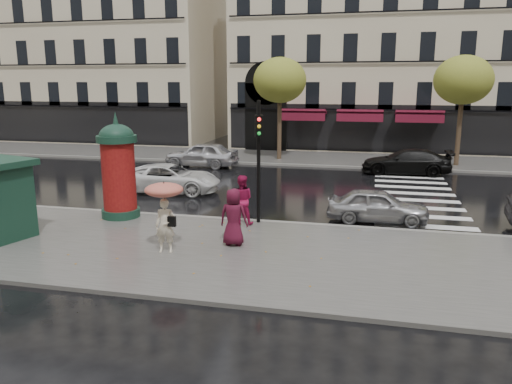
% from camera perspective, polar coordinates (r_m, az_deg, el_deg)
% --- Properties ---
extents(ground, '(160.00, 160.00, 0.00)m').
position_cam_1_polar(ground, '(15.53, -2.49, -6.58)').
color(ground, black).
rests_on(ground, ground).
extents(near_sidewalk, '(90.00, 7.00, 0.12)m').
position_cam_1_polar(near_sidewalk, '(15.06, -3.01, -6.97)').
color(near_sidewalk, '#474744').
rests_on(near_sidewalk, ground).
extents(far_sidewalk, '(90.00, 6.00, 0.12)m').
position_cam_1_polar(far_sidewalk, '(33.74, 6.32, 3.83)').
color(far_sidewalk, '#474744').
rests_on(far_sidewalk, ground).
extents(near_kerb, '(90.00, 0.25, 0.14)m').
position_cam_1_polar(near_kerb, '(18.28, 0.07, -3.40)').
color(near_kerb, slate).
rests_on(near_kerb, ground).
extents(far_kerb, '(90.00, 0.25, 0.14)m').
position_cam_1_polar(far_kerb, '(30.79, 5.62, 3.04)').
color(far_kerb, slate).
rests_on(far_kerb, ground).
extents(zebra_crossing, '(3.60, 11.75, 0.01)m').
position_cam_1_polar(zebra_crossing, '(24.33, 17.66, -0.15)').
color(zebra_crossing, silver).
rests_on(zebra_crossing, ground).
extents(bldg_far_corner, '(26.00, 14.00, 22.90)m').
position_cam_1_polar(bldg_far_corner, '(44.61, 16.74, 19.98)').
color(bldg_far_corner, '#B7A88C').
rests_on(bldg_far_corner, ground).
extents(bldg_far_left, '(24.00, 14.00, 22.90)m').
position_cam_1_polar(bldg_far_left, '(51.61, -18.09, 18.80)').
color(bldg_far_left, '#B7A88C').
rests_on(bldg_far_left, ground).
extents(tree_far_left, '(3.40, 3.40, 6.64)m').
position_cam_1_polar(tree_far_left, '(32.68, 2.75, 12.60)').
color(tree_far_left, '#38281C').
rests_on(tree_far_left, ground).
extents(tree_far_right, '(3.40, 3.40, 6.64)m').
position_cam_1_polar(tree_far_right, '(32.50, 22.60, 11.69)').
color(tree_far_right, '#38281C').
rests_on(tree_far_right, ground).
extents(woman_umbrella, '(1.12, 1.12, 2.16)m').
position_cam_1_polar(woman_umbrella, '(14.79, -10.40, -1.52)').
color(woman_umbrella, beige).
rests_on(woman_umbrella, near_sidewalk).
extents(woman_red, '(0.98, 0.84, 1.77)m').
position_cam_1_polar(woman_red, '(17.58, -1.69, -0.90)').
color(woman_red, '#A01343').
rests_on(woman_red, near_sidewalk).
extents(man_burgundy, '(0.87, 0.57, 1.78)m').
position_cam_1_polar(man_burgundy, '(15.34, -2.59, -2.87)').
color(man_burgundy, '#4C0F23').
rests_on(man_burgundy, near_sidewalk).
extents(morris_column, '(1.45, 1.45, 3.91)m').
position_cam_1_polar(morris_column, '(19.07, -15.46, 2.73)').
color(morris_column, '#143326').
rests_on(morris_column, near_sidewalk).
extents(traffic_light, '(0.31, 0.43, 4.33)m').
position_cam_1_polar(traffic_light, '(17.44, 0.31, 4.82)').
color(traffic_light, black).
rests_on(traffic_light, near_sidewalk).
extents(car_silver, '(3.68, 1.52, 1.25)m').
position_cam_1_polar(car_silver, '(18.89, 13.72, -1.51)').
color(car_silver, '#A4A5A9').
rests_on(car_silver, ground).
extents(car_white, '(4.97, 2.64, 1.33)m').
position_cam_1_polar(car_white, '(23.66, -9.88, 1.54)').
color(car_white, white).
rests_on(car_white, ground).
extents(car_black, '(4.90, 2.05, 1.41)m').
position_cam_1_polar(car_black, '(29.24, 16.79, 3.34)').
color(car_black, black).
rests_on(car_black, ground).
extents(car_far_silver, '(4.53, 2.01, 1.51)m').
position_cam_1_polar(car_far_silver, '(30.62, -6.23, 4.28)').
color(car_far_silver, silver).
rests_on(car_far_silver, ground).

